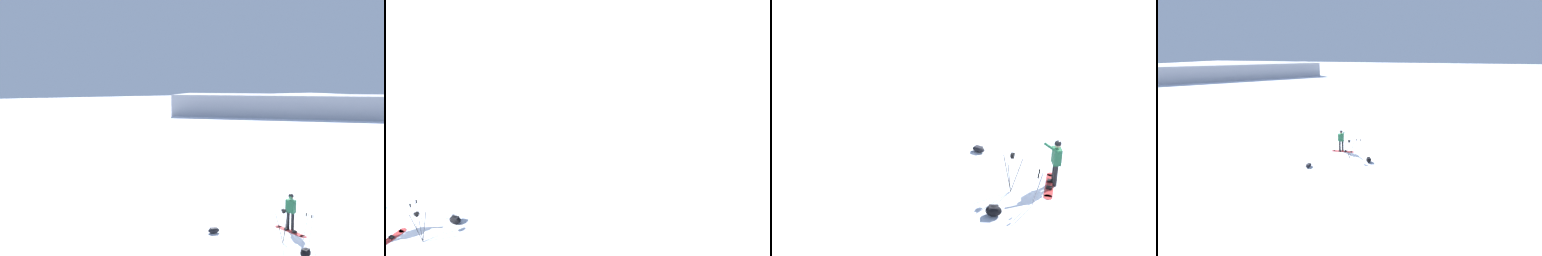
% 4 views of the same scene
% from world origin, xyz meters
% --- Properties ---
extents(snowboard, '(0.43, 1.73, 0.10)m').
position_xyz_m(snowboard, '(0.01, 0.11, 0.02)').
color(snowboard, '#B23333').
rests_on(snowboard, ground_plane).
extents(gear_bag_large, '(0.58, 0.48, 0.34)m').
position_xyz_m(gear_bag_large, '(1.31, 2.38, 0.18)').
color(gear_bag_large, black).
rests_on(gear_bag_large, ground_plane).
extents(camera_tripod, '(0.67, 0.48, 1.43)m').
position_xyz_m(camera_tripod, '(1.16, 0.94, 1.02)').
color(camera_tripod, '#262628').
rests_on(camera_tripod, ground_plane).
extents(ski_poles, '(0.30, 0.34, 1.20)m').
position_xyz_m(ski_poles, '(0.20, 1.38, 0.80)').
color(ski_poles, gray).
rests_on(ski_poles, ground_plane).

